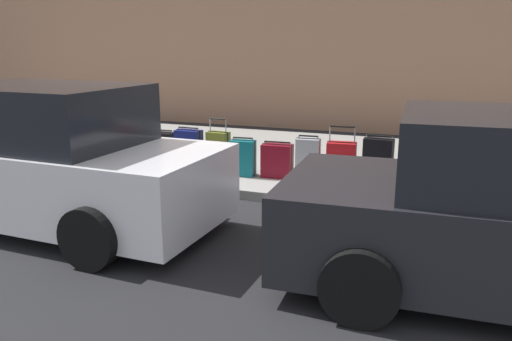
# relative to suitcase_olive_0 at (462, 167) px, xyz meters

# --- Properties ---
(ground_plane) EXTENTS (40.00, 40.00, 0.00)m
(ground_plane) POSITION_rel_suitcase_olive_0_xyz_m (4.23, 0.90, -0.53)
(ground_plane) COLOR black
(sidewalk_curb) EXTENTS (18.00, 5.00, 0.14)m
(sidewalk_curb) POSITION_rel_suitcase_olive_0_xyz_m (4.23, -1.60, -0.46)
(sidewalk_curb) COLOR gray
(sidewalk_curb) RESTS_ON ground_plane
(suitcase_olive_0) EXTENTS (0.46, 0.24, 0.83)m
(suitcase_olive_0) POSITION_rel_suitcase_olive_0_xyz_m (0.00, 0.00, 0.00)
(suitcase_olive_0) COLOR #59601E
(suitcase_olive_0) RESTS_ON sidewalk_curb
(suitcase_navy_1) EXTENTS (0.48, 0.23, 1.03)m
(suitcase_navy_1) POSITION_rel_suitcase_olive_0_xyz_m (0.57, 0.11, -0.03)
(suitcase_navy_1) COLOR navy
(suitcase_navy_1) RESTS_ON sidewalk_curb
(suitcase_black_2) EXTENTS (0.43, 0.23, 0.78)m
(suitcase_black_2) POSITION_rel_suitcase_olive_0_xyz_m (1.12, 0.05, -0.03)
(suitcase_black_2) COLOR black
(suitcase_black_2) RESTS_ON sidewalk_curb
(suitcase_red_3) EXTENTS (0.44, 0.29, 0.88)m
(suitcase_red_3) POSITION_rel_suitcase_olive_0_xyz_m (1.65, 0.06, -0.07)
(suitcase_red_3) COLOR red
(suitcase_red_3) RESTS_ON sidewalk_curb
(suitcase_silver_4) EXTENTS (0.36, 0.25, 0.72)m
(suitcase_silver_4) POSITION_rel_suitcase_olive_0_xyz_m (2.14, 0.10, -0.06)
(suitcase_silver_4) COLOR #9EA0A8
(suitcase_silver_4) RESTS_ON sidewalk_curb
(suitcase_maroon_5) EXTENTS (0.48, 0.29, 0.57)m
(suitcase_maroon_5) POSITION_rel_suitcase_olive_0_xyz_m (2.66, 0.01, -0.13)
(suitcase_maroon_5) COLOR maroon
(suitcase_maroon_5) RESTS_ON sidewalk_curb
(suitcase_teal_6) EXTENTS (0.39, 0.25, 0.62)m
(suitcase_teal_6) POSITION_rel_suitcase_olive_0_xyz_m (3.19, 0.10, -0.10)
(suitcase_teal_6) COLOR #0F606B
(suitcase_teal_6) RESTS_ON sidewalk_curb
(suitcase_olive_7) EXTENTS (0.36, 0.23, 0.88)m
(suitcase_olive_7) POSITION_rel_suitcase_olive_0_xyz_m (3.67, 0.00, -0.06)
(suitcase_olive_7) COLOR #59601E
(suitcase_olive_7) RESTS_ON sidewalk_curb
(suitcase_navy_8) EXTENTS (0.43, 0.26, 0.72)m
(suitcase_navy_8) POSITION_rel_suitcase_olive_0_xyz_m (4.16, 0.08, -0.05)
(suitcase_navy_8) COLOR navy
(suitcase_navy_8) RESTS_ON sidewalk_curb
(suitcase_black_9) EXTENTS (0.51, 0.23, 0.64)m
(suitcase_black_9) POSITION_rel_suitcase_olive_0_xyz_m (4.73, 0.01, -0.10)
(suitcase_black_9) COLOR black
(suitcase_black_9) RESTS_ON sidewalk_curb
(suitcase_red_10) EXTENTS (0.37, 0.24, 0.82)m
(suitcase_red_10) POSITION_rel_suitcase_olive_0_xyz_m (5.27, 0.09, -0.13)
(suitcase_red_10) COLOR red
(suitcase_red_10) RESTS_ON sidewalk_curb
(suitcase_silver_11) EXTENTS (0.43, 0.27, 1.06)m
(suitcase_silver_11) POSITION_rel_suitcase_olive_0_xyz_m (5.77, 0.13, -0.01)
(suitcase_silver_11) COLOR #9EA0A8
(suitcase_silver_11) RESTS_ON sidewalk_curb
(fire_hydrant) EXTENTS (0.39, 0.21, 0.72)m
(fire_hydrant) POSITION_rel_suitcase_olive_0_xyz_m (6.73, 0.05, -0.01)
(fire_hydrant) COLOR #D89E0C
(fire_hydrant) RESTS_ON sidewalk_curb
(bollard_post) EXTENTS (0.14, 0.14, 0.95)m
(bollard_post) POSITION_rel_suitcase_olive_0_xyz_m (7.48, 0.20, 0.09)
(bollard_post) COLOR brown
(bollard_post) RESTS_ON sidewalk_curb
(parked_car_white_1) EXTENTS (4.38, 2.05, 1.70)m
(parked_car_white_1) POSITION_rel_suitcase_olive_0_xyz_m (4.73, 2.61, 0.26)
(parked_car_white_1) COLOR silver
(parked_car_white_1) RESTS_ON ground_plane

